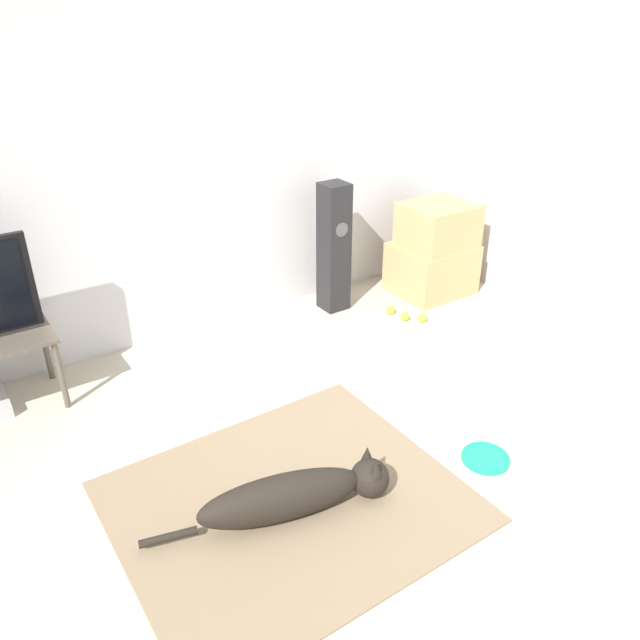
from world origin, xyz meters
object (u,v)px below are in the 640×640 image
(tennis_ball_near_speaker, at_px, (422,318))
(tennis_ball_loose_on_carpet, at_px, (391,310))
(frisbee, at_px, (486,458))
(floor_speaker, at_px, (334,248))
(tennis_ball_by_boxes, at_px, (405,316))
(cardboard_box_lower, at_px, (431,268))
(dog, at_px, (296,494))
(cardboard_box_upper, at_px, (438,225))

(tennis_ball_near_speaker, xyz_separation_m, tennis_ball_loose_on_carpet, (-0.11, 0.23, 0.00))
(frisbee, xyz_separation_m, tennis_ball_loose_on_carpet, (0.67, 1.57, 0.02))
(floor_speaker, xyz_separation_m, tennis_ball_by_boxes, (0.31, -0.48, -0.46))
(cardboard_box_lower, xyz_separation_m, tennis_ball_loose_on_carpet, (-0.54, -0.14, -0.17))
(floor_speaker, distance_m, tennis_ball_by_boxes, 0.73)
(dog, height_order, frisbee, dog)
(dog, relative_size, tennis_ball_by_boxes, 17.41)
(tennis_ball_by_boxes, bearing_deg, cardboard_box_lower, 28.92)
(floor_speaker, distance_m, tennis_ball_loose_on_carpet, 0.64)
(tennis_ball_near_speaker, bearing_deg, tennis_ball_loose_on_carpet, 115.26)
(dog, xyz_separation_m, cardboard_box_lower, (2.23, 1.49, 0.08))
(frisbee, height_order, tennis_ball_loose_on_carpet, tennis_ball_loose_on_carpet)
(tennis_ball_near_speaker, bearing_deg, frisbee, -120.16)
(frisbee, bearing_deg, tennis_ball_by_boxes, 64.35)
(tennis_ball_by_boxes, bearing_deg, tennis_ball_near_speaker, -45.56)
(floor_speaker, relative_size, tennis_ball_by_boxes, 14.81)
(cardboard_box_upper, bearing_deg, tennis_ball_near_speaker, -140.75)
(cardboard_box_lower, xyz_separation_m, floor_speaker, (-0.83, 0.20, 0.29))
(cardboard_box_upper, relative_size, tennis_ball_loose_on_carpet, 8.00)
(frisbee, distance_m, tennis_ball_loose_on_carpet, 1.71)
(cardboard_box_upper, relative_size, tennis_ball_by_boxes, 8.00)
(frisbee, bearing_deg, cardboard_box_lower, 54.96)
(dog, height_order, tennis_ball_near_speaker, dog)
(cardboard_box_lower, relative_size, tennis_ball_loose_on_carpet, 8.98)
(cardboard_box_upper, xyz_separation_m, tennis_ball_near_speaker, (-0.44, -0.36, -0.53))
(tennis_ball_near_speaker, bearing_deg, floor_speaker, 124.90)
(floor_speaker, height_order, tennis_ball_loose_on_carpet, floor_speaker)
(cardboard_box_upper, xyz_separation_m, tennis_ball_by_boxes, (-0.53, -0.27, -0.53))
(cardboard_box_upper, bearing_deg, floor_speaker, 165.63)
(dog, bearing_deg, frisbee, -12.62)
(tennis_ball_near_speaker, relative_size, tennis_ball_loose_on_carpet, 1.00)
(floor_speaker, xyz_separation_m, tennis_ball_loose_on_carpet, (0.29, -0.34, -0.46))
(cardboard_box_upper, relative_size, floor_speaker, 0.54)
(frisbee, relative_size, tennis_ball_loose_on_carpet, 3.80)
(dog, bearing_deg, cardboard_box_upper, 33.28)
(dog, bearing_deg, floor_speaker, 50.34)
(dog, relative_size, tennis_ball_loose_on_carpet, 17.41)
(frisbee, height_order, cardboard_box_upper, cardboard_box_upper)
(floor_speaker, bearing_deg, frisbee, -101.12)
(cardboard_box_lower, height_order, floor_speaker, floor_speaker)
(dog, relative_size, cardboard_box_upper, 2.18)
(frisbee, bearing_deg, cardboard_box_upper, 54.35)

